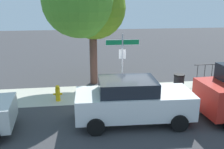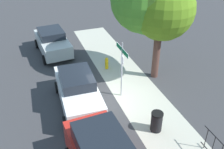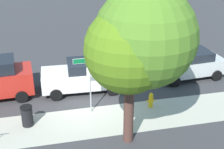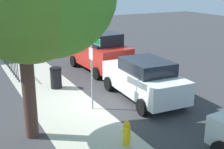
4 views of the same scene
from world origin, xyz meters
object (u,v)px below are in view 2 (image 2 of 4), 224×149
car_white (78,90)px  fire_hydrant (107,63)px  car_silver (53,42)px  trash_bin (157,121)px  shade_tree (153,3)px  street_sign (122,60)px

car_white → fire_hydrant: 3.99m
car_silver → fire_hydrant: 4.44m
car_silver → trash_bin: (9.44, 3.13, -0.36)m
shade_tree → car_white: (1.62, -4.75, -3.52)m
car_silver → car_white: 6.42m
car_silver → fire_hydrant: car_silver is taller
street_sign → fire_hydrant: (-3.02, 0.20, -1.78)m
street_sign → shade_tree: bearing=124.2°
street_sign → car_silver: 7.06m
shade_tree → car_silver: bearing=-133.7°
street_sign → trash_bin: size_ratio=3.20×
shade_tree → car_silver: 7.80m
car_silver → car_white: (6.41, 0.27, 0.04)m
car_silver → trash_bin: 9.95m
car_white → car_silver: bearing=-175.3°
street_sign → car_white: size_ratio=0.70×
car_silver → trash_bin: car_silver is taller
car_white → trash_bin: car_white is taller
car_white → fire_hydrant: (-3.02, 2.56, -0.50)m
street_sign → trash_bin: bearing=9.4°
street_sign → fire_hydrant: size_ratio=4.02×
car_silver → car_white: bearing=-2.0°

